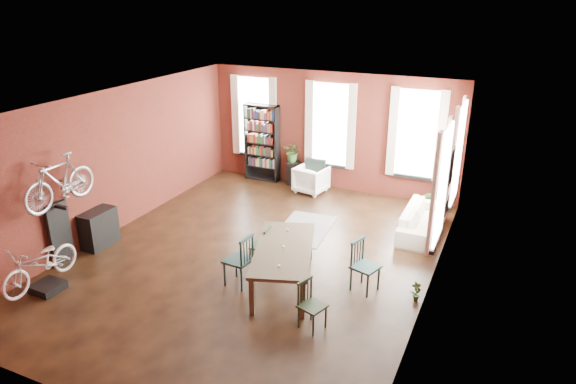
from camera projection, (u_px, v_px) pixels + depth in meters
The scene contains 19 objects.
room at pixel (277, 152), 10.28m from camera, with size 9.00×9.04×3.22m.
dining_table at pixel (284, 266), 9.52m from camera, with size 1.02×2.23×0.76m, color #483B2B.
dining_chair_a at pixel (238, 260), 9.49m from camera, with size 0.47×0.47×1.01m, color #173333.
dining_chair_b at pixel (260, 246), 10.23m from camera, with size 0.37×0.37×0.80m, color black.
dining_chair_c at pixel (312, 306), 8.25m from camera, with size 0.39×0.39×0.84m, color #1F2E1B.
dining_chair_d at pixel (366, 267), 9.30m from camera, with size 0.45×0.45×0.97m, color #1B3D3C.
bookshelf at pixel (262, 143), 14.65m from camera, with size 1.00×0.32×2.20m, color black.
white_armchair at pixel (311, 178), 13.95m from camera, with size 0.78×0.73×0.80m, color white.
cream_sofa at pixel (424, 216), 11.56m from camera, with size 2.08×0.61×0.81m, color beige.
striped_rug at pixel (305, 229), 11.89m from camera, with size 1.11×1.78×0.01m, color black.
bike_trainer at pixel (48, 287), 9.42m from camera, with size 0.50×0.50×0.14m, color black.
bike_wall_rack at pixel (60, 234), 10.19m from camera, with size 0.16×0.60×1.30m, color black.
console_table at pixel (99, 228), 10.99m from camera, with size 0.40×0.80×0.80m, color black.
plant_stand at pixel (293, 173), 14.55m from camera, with size 0.33×0.33×0.66m, color black.
plant_by_sofa at pixel (425, 208), 12.72m from camera, with size 0.31×0.57×0.25m, color #2F5723.
plant_small at pixel (416, 297), 9.11m from camera, with size 0.20×0.37×0.13m, color #2F5823.
bicycle_floor at pixel (37, 245), 9.09m from camera, with size 0.56×0.85×1.62m, color beige.
bicycle_hung at pixel (57, 164), 9.55m from camera, with size 0.47×1.00×1.66m, color #A5A8AD.
plant_on_stand at pixel (293, 154), 14.38m from camera, with size 0.51×0.56×0.44m, color #335F26.
Camera 1 is at (4.53, -8.28, 5.14)m, focal length 32.00 mm.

